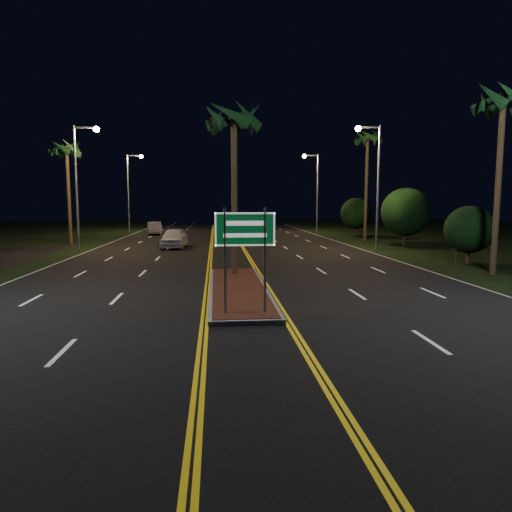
{
  "coord_description": "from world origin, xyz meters",
  "views": [
    {
      "loc": [
        -0.87,
        -10.73,
        3.5
      ],
      "look_at": [
        0.32,
        2.74,
        1.9
      ],
      "focal_mm": 32.0,
      "sensor_mm": 36.0,
      "label": 1
    }
  ],
  "objects": [
    {
      "name": "ground",
      "position": [
        0.0,
        0.0,
        0.0
      ],
      "size": [
        120.0,
        120.0,
        0.0
      ],
      "primitive_type": "plane",
      "color": "black",
      "rests_on": "ground"
    },
    {
      "name": "median_island",
      "position": [
        0.0,
        7.0,
        0.08
      ],
      "size": [
        2.25,
        10.25,
        0.17
      ],
      "color": "gray",
      "rests_on": "ground"
    },
    {
      "name": "highway_sign",
      "position": [
        0.0,
        2.8,
        2.4
      ],
      "size": [
        1.8,
        0.08,
        3.2
      ],
      "color": "gray",
      "rests_on": "ground"
    },
    {
      "name": "streetlight_left_mid",
      "position": [
        -10.61,
        24.0,
        5.66
      ],
      "size": [
        1.91,
        0.44,
        9.0
      ],
      "color": "gray",
      "rests_on": "ground"
    },
    {
      "name": "streetlight_left_far",
      "position": [
        -10.61,
        44.0,
        5.66
      ],
      "size": [
        1.91,
        0.44,
        9.0
      ],
      "color": "gray",
      "rests_on": "ground"
    },
    {
      "name": "streetlight_right_mid",
      "position": [
        10.61,
        22.0,
        5.66
      ],
      "size": [
        1.91,
        0.44,
        9.0
      ],
      "color": "gray",
      "rests_on": "ground"
    },
    {
      "name": "streetlight_right_far",
      "position": [
        10.61,
        42.0,
        5.66
      ],
      "size": [
        1.91,
        0.44,
        9.0
      ],
      "color": "gray",
      "rests_on": "ground"
    },
    {
      "name": "palm_median",
      "position": [
        0.0,
        10.5,
        7.28
      ],
      "size": [
        2.4,
        2.4,
        8.3
      ],
      "color": "#382819",
      "rests_on": "ground"
    },
    {
      "name": "palm_left_far",
      "position": [
        -12.8,
        28.0,
        7.75
      ],
      "size": [
        2.4,
        2.4,
        8.8
      ],
      "color": "#382819",
      "rests_on": "ground"
    },
    {
      "name": "palm_right_near",
      "position": [
        12.5,
        10.0,
        8.21
      ],
      "size": [
        2.4,
        2.4,
        9.3
      ],
      "color": "#382819",
      "rests_on": "ground"
    },
    {
      "name": "palm_right_far",
      "position": [
        12.8,
        30.0,
        9.14
      ],
      "size": [
        2.4,
        2.4,
        10.3
      ],
      "color": "#382819",
      "rests_on": "ground"
    },
    {
      "name": "shrub_near",
      "position": [
        13.5,
        14.0,
        1.95
      ],
      "size": [
        2.7,
        2.7,
        3.3
      ],
      "color": "#382819",
      "rests_on": "ground"
    },
    {
      "name": "shrub_mid",
      "position": [
        14.0,
        24.0,
        2.73
      ],
      "size": [
        3.78,
        3.78,
        4.62
      ],
      "color": "#382819",
      "rests_on": "ground"
    },
    {
      "name": "shrub_far",
      "position": [
        13.8,
        36.0,
        2.34
      ],
      "size": [
        3.24,
        3.24,
        3.96
      ],
      "color": "#382819",
      "rests_on": "ground"
    },
    {
      "name": "car_near",
      "position": [
        -4.07,
        24.81,
        0.89
      ],
      "size": [
        2.56,
        5.47,
        1.79
      ],
      "primitive_type": "imported",
      "rotation": [
        0.0,
        0.0,
        -0.05
      ],
      "color": "silver",
      "rests_on": "ground"
    },
    {
      "name": "car_far",
      "position": [
        -7.51,
        39.69,
        0.81
      ],
      "size": [
        2.77,
        5.1,
        1.62
      ],
      "primitive_type": "imported",
      "rotation": [
        0.0,
        0.0,
        0.15
      ],
      "color": "#9899A1",
      "rests_on": "ground"
    },
    {
      "name": "warning_sign",
      "position": [
        12.97,
        14.29,
        1.52
      ],
      "size": [
        0.98,
        0.18,
        2.36
      ],
      "rotation": [
        0.0,
        0.0,
        -0.16
      ],
      "color": "gray",
      "rests_on": "ground"
    }
  ]
}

